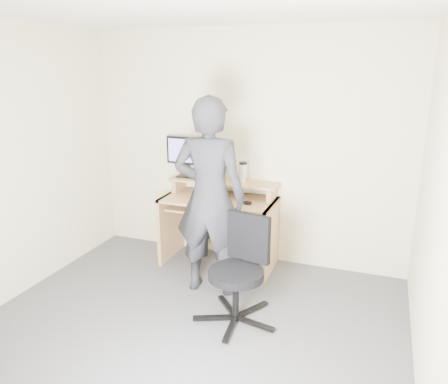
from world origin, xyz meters
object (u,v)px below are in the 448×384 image
Objects in this scene: desk at (221,214)px; monitor at (186,153)px; person at (210,198)px; office_chair at (240,266)px.

desk is 2.53× the size of monitor.
monitor is at bearing -56.64° from person.
office_chair is (1.00, -1.10, -0.69)m from monitor.
desk is 1.17m from office_chair.
office_chair is at bearing -61.66° from desk.
office_chair is 0.73m from person.
monitor is at bearing 144.67° from office_chair.
desk is 0.64× the size of person.
desk is at bearing -83.77° from person.
monitor is at bearing 171.00° from desk.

